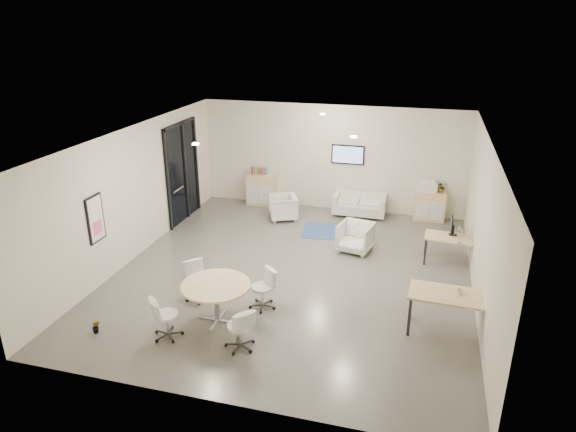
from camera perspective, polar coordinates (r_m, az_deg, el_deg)
The scene contains 21 objects.
room_shell at distance 11.43m, azimuth 0.62°, elevation 0.85°, with size 9.60×10.60×4.80m.
glass_door at distance 15.06m, azimuth -11.65°, elevation 5.10°, with size 0.09×1.90×2.85m.
artwork at distance 11.74m, azimuth -20.60°, elevation -0.30°, with size 0.05×0.54×1.04m.
wall_tv at distance 15.47m, azimuth 6.66°, elevation 6.79°, with size 0.98×0.06×0.58m.
ceiling_spots at distance 11.81m, azimuth 0.74°, elevation 9.52°, with size 3.14×4.14×0.03m.
sideboard_left at distance 16.22m, azimuth -3.01°, elevation 2.96°, with size 0.88×0.46×0.99m.
sideboard_right at distance 15.51m, azimuth 15.46°, elevation 1.11°, with size 0.89×0.43×0.89m.
books at distance 16.06m, azimuth -3.20°, elevation 5.03°, with size 0.51×0.14×0.22m.
printer at distance 15.32m, azimuth 15.29°, elevation 3.28°, with size 0.52×0.45×0.35m.
loveseat at distance 15.50m, azimuth 7.95°, elevation 1.19°, with size 1.54×0.77×0.58m.
blue_rug at distance 14.31m, azimuth 5.14°, elevation -1.76°, with size 1.72×1.15×0.01m, color navy.
armchair_left at distance 15.04m, azimuth -0.55°, elevation 1.10°, with size 0.77×0.72×0.79m, color silver.
armchair_right at distance 13.09m, azimuth 7.51°, elevation -2.20°, with size 0.80×0.75×0.82m, color silver.
desk_rear at distance 12.89m, azimuth 17.82°, elevation -2.54°, with size 1.34×0.73×0.68m.
desk_front at distance 10.10m, azimuth 17.65°, elevation -8.69°, with size 1.57×0.84×0.80m.
monitor at distance 12.91m, azimuth 17.77°, elevation -1.02°, with size 0.20×0.50×0.44m.
round_table at distance 10.02m, azimuth -8.01°, elevation -7.94°, with size 1.34×1.34×0.81m.
meeting_chairs at distance 10.19m, azimuth -7.92°, elevation -9.53°, with size 2.27×2.27×0.82m.
plant_cabinet at distance 15.34m, azimuth 16.72°, elevation 3.00°, with size 0.28×0.31×0.25m, color #3F7F3F.
plant_floor at distance 10.56m, azimuth -20.49°, elevation -11.80°, with size 0.15×0.28×0.12m, color #3F7F3F.
cup at distance 10.09m, azimuth 18.58°, elevation -7.93°, with size 0.11×0.09×0.11m, color white.
Camera 1 is at (2.70, -10.36, 5.60)m, focal length 32.00 mm.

